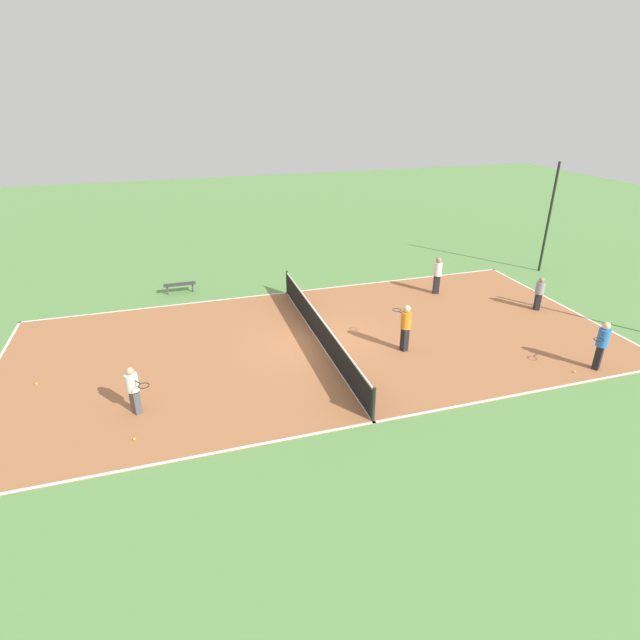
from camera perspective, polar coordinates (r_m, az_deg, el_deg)
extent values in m
plane|color=#60934C|center=(18.45, 0.00, -2.54)|extent=(80.00, 80.00, 0.00)
cube|color=#AD6B42|center=(18.44, 0.00, -2.51)|extent=(10.42, 22.12, 0.02)
cube|color=white|center=(22.98, -3.78, 3.16)|extent=(0.10, 22.12, 0.00)
cube|color=white|center=(14.31, 6.20, -11.54)|extent=(0.10, 22.12, 0.00)
cube|color=white|center=(23.81, 26.24, 1.34)|extent=(10.42, 0.10, 0.00)
cube|color=white|center=(18.44, 0.00, -2.48)|extent=(10.42, 0.10, 0.00)
cylinder|color=black|center=(22.70, -3.76, 4.33)|extent=(0.10, 0.10, 1.06)
cylinder|color=black|center=(14.08, 6.14, -9.56)|extent=(0.10, 0.10, 1.06)
cube|color=black|center=(18.21, 0.00, -1.06)|extent=(10.12, 0.03, 1.01)
cube|color=white|center=(18.01, 0.00, 0.31)|extent=(10.12, 0.04, 0.06)
cube|color=#333338|center=(23.65, -15.75, 3.95)|extent=(0.36, 1.42, 0.04)
cylinder|color=#4C4C51|center=(23.73, -17.03, 3.28)|extent=(0.08, 0.08, 0.41)
cylinder|color=#4C4C51|center=(23.73, -14.34, 3.61)|extent=(0.08, 0.08, 0.41)
cube|color=#4C4C51|center=(15.33, -20.34, -8.73)|extent=(0.32, 0.31, 0.75)
cylinder|color=silver|center=(15.01, -20.70, -6.70)|extent=(0.50, 0.50, 0.52)
sphere|color=tan|center=(14.83, -20.91, -5.46)|extent=(0.22, 0.22, 0.22)
cylinder|color=#262626|center=(14.70, -20.10, -6.70)|extent=(0.25, 0.18, 0.03)
torus|color=black|center=(14.48, -19.50, -7.09)|extent=(0.42, 0.42, 0.02)
cube|color=black|center=(23.31, 13.15, 3.99)|extent=(0.26, 0.29, 0.85)
cylinder|color=white|center=(23.07, 13.32, 5.67)|extent=(0.44, 0.44, 0.60)
sphere|color=#A87A56|center=(22.94, 13.43, 6.67)|extent=(0.26, 0.26, 0.26)
cube|color=black|center=(22.91, 23.60, 1.95)|extent=(0.31, 0.28, 0.71)
cylinder|color=gray|center=(22.70, 23.86, 3.36)|extent=(0.47, 0.47, 0.50)
sphere|color=#A87A56|center=(22.59, 24.01, 4.20)|extent=(0.21, 0.21, 0.21)
cube|color=black|center=(18.89, 29.19, -3.74)|extent=(0.30, 0.32, 0.85)
cylinder|color=blue|center=(18.59, 29.65, -1.77)|extent=(0.49, 0.49, 0.60)
sphere|color=beige|center=(18.43, 29.92, -0.58)|extent=(0.26, 0.26, 0.26)
cylinder|color=#262626|center=(18.25, 29.48, -1.69)|extent=(0.17, 0.26, 0.03)
torus|color=black|center=(17.99, 29.25, -1.99)|extent=(0.42, 0.42, 0.02)
cube|color=black|center=(17.91, 9.64, -2.16)|extent=(0.28, 0.23, 0.87)
cylinder|color=orange|center=(17.59, 9.80, -0.02)|extent=(0.41, 0.41, 0.61)
sphere|color=beige|center=(17.42, 9.91, 1.27)|extent=(0.26, 0.26, 0.26)
cylinder|color=#262626|center=(17.77, 9.27, 0.82)|extent=(0.28, 0.07, 0.03)
torus|color=black|center=(17.98, 8.78, 1.15)|extent=(0.34, 0.34, 0.02)
sphere|color=#CCE033|center=(18.19, -29.69, -6.35)|extent=(0.07, 0.07, 0.07)
sphere|color=#CCE033|center=(14.45, -20.48, -12.63)|extent=(0.07, 0.07, 0.07)
sphere|color=#CCE033|center=(18.48, 27.09, -5.27)|extent=(0.07, 0.07, 0.07)
cylinder|color=black|center=(27.56, 24.69, 10.50)|extent=(0.12, 0.12, 5.41)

